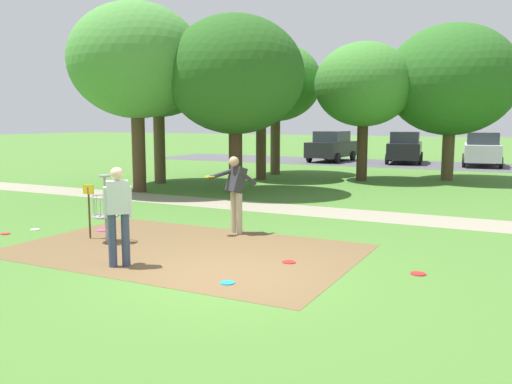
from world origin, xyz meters
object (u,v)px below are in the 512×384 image
object	(u,v)px
frisbee_far_left	(5,234)
disc_golf_basket	(104,206)
frisbee_by_tee	(102,230)
parked_car_center_left	(405,147)
player_throwing	(236,189)
tree_far_right	(451,80)
frisbee_scattered_b	(289,262)
frisbee_near_basket	(227,283)
tree_near_left	(364,85)
frisbee_scattered_a	(418,274)
tree_mid_left	(261,81)
tree_mid_center	(276,82)
player_foreground_watching	(118,211)
frisbee_mid_grass	(35,230)
tree_near_right	(136,61)
parked_car_leftmost	(332,146)
parked_car_center_right	(482,149)
tree_far_left	(158,72)
tree_far_center	(235,75)

from	to	relation	value
frisbee_far_left	disc_golf_basket	bearing A→B (deg)	9.89
frisbee_by_tee	parked_car_center_left	size ratio (longest dim) A/B	0.06
disc_golf_basket	player_throwing	distance (m)	2.81
tree_far_right	frisbee_scattered_b	bearing A→B (deg)	-92.47
parked_car_center_left	frisbee_near_basket	bearing A→B (deg)	-84.36
tree_near_left	disc_golf_basket	bearing A→B (deg)	-96.46
frisbee_scattered_b	tree_near_left	xyz separation A→B (m)	(-2.51, 13.35, 3.91)
player_throwing	tree_near_left	size ratio (longest dim) A/B	0.30
player_throwing	parked_car_center_left	size ratio (longest dim) A/B	0.39
frisbee_scattered_a	tree_mid_left	bearing A→B (deg)	126.66
tree_mid_center	player_throwing	bearing A→B (deg)	-68.79
player_foreground_watching	frisbee_far_left	xyz separation A→B (m)	(-4.03, 0.89, -0.96)
frisbee_near_basket	tree_near_left	bearing A→B (deg)	98.22
parked_car_center_left	frisbee_mid_grass	bearing A→B (deg)	-98.36
frisbee_scattered_a	frisbee_scattered_b	xyz separation A→B (m)	(-2.17, -0.29, 0.00)
frisbee_far_left	frisbee_near_basket	bearing A→B (deg)	-8.35
frisbee_near_basket	tree_near_left	distance (m)	15.55
frisbee_near_basket	tree_near_right	size ratio (longest dim) A/B	0.04
frisbee_near_basket	parked_car_leftmost	world-z (taller)	parked_car_leftmost
disc_golf_basket	frisbee_mid_grass	bearing A→B (deg)	175.51
tree_far_right	tree_near_right	bearing A→B (deg)	-136.42
frisbee_near_basket	parked_car_center_right	bearing A→B (deg)	86.05
player_throwing	frisbee_far_left	size ratio (longest dim) A/B	8.52
player_foreground_watching	player_throwing	size ratio (longest dim) A/B	1.00
player_throwing	parked_car_leftmost	distance (m)	21.74
frisbee_mid_grass	frisbee_far_left	size ratio (longest dim) A/B	1.04
frisbee_scattered_b	parked_car_center_left	world-z (taller)	parked_car_center_left
tree_far_right	tree_near_left	bearing A→B (deg)	-151.07
disc_golf_basket	parked_car_center_right	bearing A→B (deg)	77.07
frisbee_near_basket	tree_far_left	bearing A→B (deg)	131.23
player_foreground_watching	frisbee_mid_grass	bearing A→B (deg)	158.47
player_foreground_watching	frisbee_scattered_b	world-z (taller)	player_foreground_watching
player_throwing	parked_car_center_left	distance (m)	21.83
player_throwing	frisbee_far_left	distance (m)	5.17
frisbee_far_left	tree_mid_center	world-z (taller)	tree_mid_center
frisbee_mid_grass	tree_near_left	bearing A→B (deg)	74.16
tree_near_left	frisbee_far_left	bearing A→B (deg)	-106.01
player_throwing	parked_car_center_right	distance (m)	21.88
tree_near_left	frisbee_near_basket	bearing A→B (deg)	-81.78
frisbee_far_left	parked_car_leftmost	xyz separation A→B (m)	(-0.58, 23.52, 0.91)
frisbee_mid_grass	tree_mid_center	distance (m)	14.86
frisbee_scattered_a	tree_near_left	size ratio (longest dim) A/B	0.04
frisbee_mid_grass	frisbee_near_basket	bearing A→B (deg)	-14.30
parked_car_leftmost	parked_car_center_left	xyz separation A→B (m)	(4.27, 0.68, 0.00)
tree_far_right	parked_car_center_left	xyz separation A→B (m)	(-3.49, 8.46, -3.20)
player_foreground_watching	frisbee_mid_grass	xyz separation A→B (m)	(-3.81, 1.50, -0.96)
frisbee_near_basket	tree_far_center	bearing A→B (deg)	118.42
player_throwing	tree_near_left	bearing A→B (deg)	92.33
player_throwing	parked_car_leftmost	bearing A→B (deg)	103.48
player_foreground_watching	tree_near_right	size ratio (longest dim) A/B	0.26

